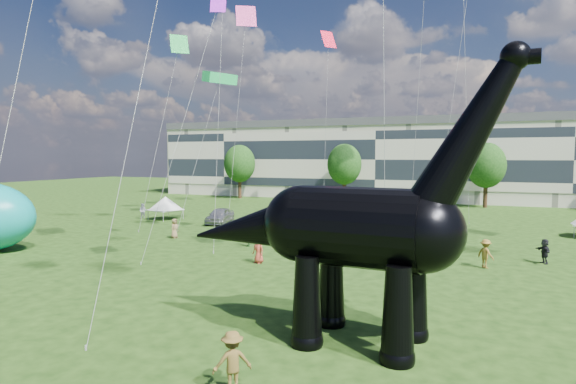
% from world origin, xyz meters
% --- Properties ---
extents(ground, '(220.00, 220.00, 0.00)m').
position_xyz_m(ground, '(0.00, 0.00, 0.00)').
color(ground, '#16330C').
rests_on(ground, ground).
extents(terrace_row, '(78.00, 11.00, 12.00)m').
position_xyz_m(terrace_row, '(-8.00, 62.00, 6.00)').
color(terrace_row, beige).
rests_on(terrace_row, ground).
extents(tree_far_left, '(5.20, 5.20, 9.44)m').
position_xyz_m(tree_far_left, '(-30.00, 53.00, 6.29)').
color(tree_far_left, '#382314').
rests_on(tree_far_left, ground).
extents(tree_mid_left, '(5.20, 5.20, 9.44)m').
position_xyz_m(tree_mid_left, '(-12.00, 53.00, 6.29)').
color(tree_mid_left, '#382314').
rests_on(tree_mid_left, ground).
extents(tree_mid_right, '(5.20, 5.20, 9.44)m').
position_xyz_m(tree_mid_right, '(8.00, 53.00, 6.29)').
color(tree_mid_right, '#382314').
rests_on(tree_mid_right, ground).
extents(dinosaur_sculpture, '(13.76, 3.99, 11.23)m').
position_xyz_m(dinosaur_sculpture, '(3.03, -0.35, 4.24)').
color(dinosaur_sculpture, black).
rests_on(dinosaur_sculpture, ground).
extents(car_silver, '(2.83, 5.18, 1.67)m').
position_xyz_m(car_silver, '(-17.79, 25.60, 0.83)').
color(car_silver, '#ABAAAE').
rests_on(car_silver, ground).
extents(car_grey, '(4.71, 3.02, 1.47)m').
position_xyz_m(car_grey, '(-11.43, 24.84, 0.73)').
color(car_grey, slate).
rests_on(car_grey, ground).
extents(car_white, '(5.34, 3.47, 1.37)m').
position_xyz_m(car_white, '(1.10, 29.07, 0.68)').
color(car_white, white).
rests_on(car_white, ground).
extents(car_dark, '(4.58, 5.26, 1.45)m').
position_xyz_m(car_dark, '(1.85, 24.55, 0.73)').
color(car_dark, '#595960').
rests_on(car_dark, ground).
extents(gazebo_left, '(4.59, 4.59, 2.58)m').
position_xyz_m(gazebo_left, '(-25.14, 26.25, 1.81)').
color(gazebo_left, silver).
rests_on(gazebo_left, ground).
extents(visitors, '(52.28, 40.94, 1.87)m').
position_xyz_m(visitors, '(-1.32, 14.28, 0.88)').
color(visitors, black).
rests_on(visitors, ground).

